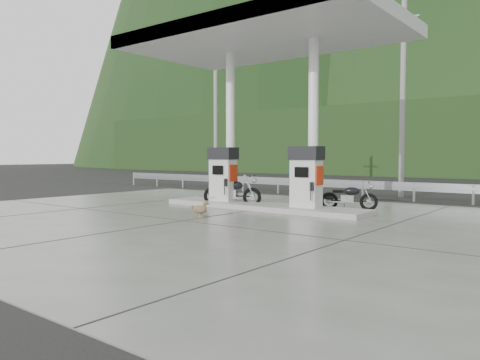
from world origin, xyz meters
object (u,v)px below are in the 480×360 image
Objects in this scene: gas_pump_right at (306,177)px; motorcycle_right at (349,198)px; duck at (200,210)px; gas_pump_left at (223,174)px; motorcycle_left at (232,192)px.

gas_pump_right reaches higher than motorcycle_right.
gas_pump_left is at bearing 111.74° from duck.
gas_pump_left is 3.32× the size of duck.
gas_pump_right is at bearing 0.00° from gas_pump_left.
motorcycle_left reaches higher than motorcycle_right.
gas_pump_left is 3.14m from duck.
motorcycle_right reaches higher than duck.
gas_pump_left is 0.95× the size of motorcycle_left.
gas_pump_right is 2.96m from motorcycle_left.
motorcycle_left reaches higher than duck.
motorcycle_left is 3.84m from motorcycle_right.
gas_pump_left is at bearing 177.97° from motorcycle_left.
duck is at bearing -89.31° from motorcycle_left.
motorcycle_right is (3.93, 1.36, -0.67)m from gas_pump_left.
gas_pump_left is at bearing 177.63° from motorcycle_right.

